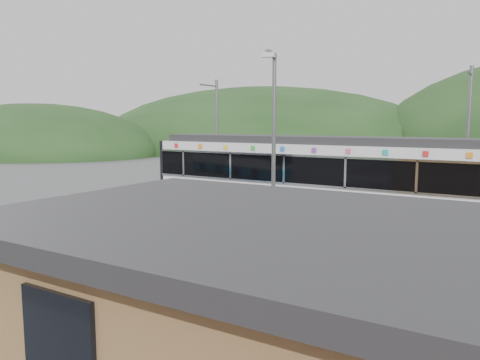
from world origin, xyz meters
The scene contains 9 objects.
ground centered at (0.00, 0.00, 0.00)m, with size 120.00×120.00×0.00m, color #4C4C4F.
hills centered at (6.19, 5.29, 0.00)m, with size 146.00×149.00×26.00m.
platform centered at (0.00, 3.30, 0.15)m, with size 26.00×3.20×0.30m, color #9E9E99.
yellow_line centered at (0.00, 2.00, 0.30)m, with size 26.00×0.10×0.01m, color yellow.
train centered at (2.11, 6.00, 2.06)m, with size 20.44×3.01×3.74m.
catenary_mast_west centered at (-7.00, 8.56, 3.65)m, with size 0.18×1.80×7.00m.
catenary_mast_east centered at (7.00, 8.56, 3.65)m, with size 0.18×1.80×7.00m.
station_shelter centered at (6.00, -9.01, 1.55)m, with size 9.20×6.20×3.00m.
lamp_post centered at (2.92, -3.20, 3.84)m, with size 0.42×1.16×6.45m.
Camera 1 is at (9.24, -15.42, 4.47)m, focal length 35.00 mm.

